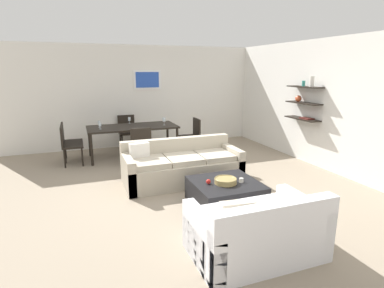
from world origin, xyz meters
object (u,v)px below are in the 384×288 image
Objects in this scene: dining_chair_head at (127,130)px; dining_chair_left_far at (68,139)px; candle_jar at (241,180)px; apple_on_coffee_table at (208,182)px; sofa_beige at (182,167)px; dining_chair_left_near at (68,143)px; wine_glass_left_far at (99,123)px; dining_chair_foot at (140,144)px; coffee_table at (225,193)px; dining_chair_right_near at (192,134)px; dining_table at (133,129)px; wine_glass_head at (129,119)px; loveseat_white at (256,232)px; decorative_bowl at (226,181)px; wine_glass_right_near at (164,120)px; wine_glass_left_near at (100,125)px.

dining_chair_left_far is (-1.45, -0.67, 0.00)m from dining_chair_head.
apple_on_coffee_table is (-0.50, 0.11, 0.00)m from candle_jar.
apple_on_coffee_table is (0.03, -1.20, 0.12)m from sofa_beige.
dining_chair_left_near is 0.85m from wine_glass_left_far.
dining_chair_head is at bearing 104.14° from candle_jar.
dining_chair_head and dining_chair_foot have the same top height.
dining_chair_right_near is at bearing 78.88° from coffee_table.
sofa_beige is 3.03m from dining_chair_left_far.
dining_table is at bearing 104.60° from coffee_table.
dining_chair_head and dining_chair_right_near have the same top height.
dining_chair_right_near reaches higher than coffee_table.
wine_glass_left_far is at bearing 171.00° from dining_table.
sofa_beige is at bearing -64.98° from dining_chair_foot.
coffee_table is 15.19× the size of candle_jar.
wine_glass_head is (-1.07, 3.79, 0.44)m from candle_jar.
wine_glass_head is at bearing 90.00° from dining_chair_foot.
decorative_bowl is at bearing 78.90° from loveseat_white.
wine_glass_right_near is at bearing 91.84° from coffee_table.
wine_glass_left_far is (0.00, 0.24, 0.00)m from wine_glass_left_near.
wine_glass_head reaches higher than wine_glass_left_near.
wine_glass_left_near is 0.96× the size of wine_glass_head.
coffee_table is 2.55m from dining_chair_foot.
decorative_bowl is at bearing -77.51° from sofa_beige.
wine_glass_left_far is at bearing 120.81° from sofa_beige.
wine_glass_left_far is (-1.60, 3.39, 0.67)m from coffee_table.
dining_chair_right_near is at bearing 73.81° from apple_on_coffee_table.
sofa_beige reaches higher than dining_table.
wine_glass_left_near is (-1.29, 1.93, 0.56)m from sofa_beige.
apple_on_coffee_table is 3.65m from dining_chair_left_near.
dining_chair_left_far is at bearing 142.76° from dining_chair_foot.
wine_glass_left_far is (0.70, 0.34, 0.35)m from dining_chair_left_near.
wine_glass_right_near is (0.75, 0.77, 0.38)m from dining_chair_foot.
wine_glass_left_near is at bearing 116.19° from decorative_bowl.
wine_glass_head reaches higher than dining_chair_left_near.
decorative_bowl reaches higher than candle_jar.
dining_table is 2.38× the size of dining_chair_left_near.
wine_glass_right_near reaches higher than dining_chair_foot.
dining_chair_head is (-0.57, 4.14, 0.09)m from apple_on_coffee_table.
dining_chair_foot is 1.60m from dining_chair_right_near.
decorative_bowl is 2.57m from dining_chair_foot.
decorative_bowl is 3.24m from wine_glass_right_near.
dining_chair_foot reaches higher than loveseat_white.
dining_chair_left_near reaches higher than coffee_table.
candle_jar is at bearing -84.35° from wine_glass_right_near.
decorative_bowl is 0.26m from apple_on_coffee_table.
wine_glass_left_near is (-0.75, -0.12, 0.16)m from dining_table.
apple_on_coffee_table is at bearing 90.01° from loveseat_white.
coffee_table is 3.84m from dining_chair_left_near.
dining_chair_head is 4.79× the size of wine_glass_right_near.
wine_glass_left_near is at bearing 180.00° from wine_glass_right_near.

